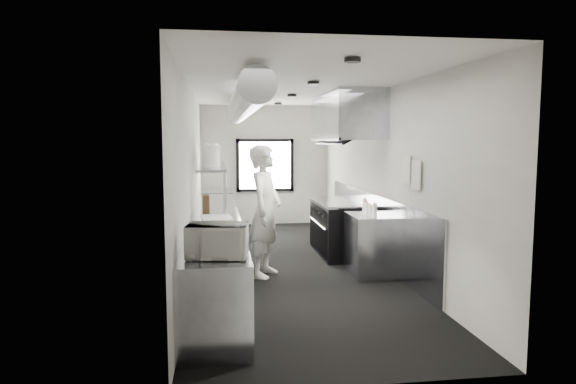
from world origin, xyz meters
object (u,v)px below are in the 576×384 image
object	(u,v)px
far_work_table	(216,211)
squeeze_bottle_a	(375,210)
prep_counter	(216,246)
plate_stack_d	(212,153)
plate_stack_b	(212,155)
range	(341,227)
squeeze_bottle_b	(370,211)
plate_stack_a	(210,158)
plate_stack_c	(212,155)
microwave	(217,241)
deli_tub_b	(204,239)
exhaust_hood	(346,117)
cutting_board	(216,217)
squeeze_bottle_c	(367,209)
squeeze_bottle_e	(365,205)
knife_block	(206,202)
pass_shelf	(213,167)
bottle_station	(371,245)
line_cook	(265,211)
squeeze_bottle_d	(365,207)
deli_tub_a	(198,240)

from	to	relation	value
far_work_table	squeeze_bottle_a	distance (m)	4.76
prep_counter	squeeze_bottle_a	xyz separation A→B (m)	(2.26, -0.45, 0.55)
squeeze_bottle_a	plate_stack_d	bearing A→B (deg)	130.12
prep_counter	plate_stack_b	distance (m)	1.77
range	squeeze_bottle_b	size ratio (longest dim) A/B	9.25
plate_stack_a	plate_stack_c	xyz separation A→B (m)	(0.01, 0.97, 0.02)
microwave	deli_tub_b	xyz separation A→B (m)	(-0.14, 0.65, -0.10)
exhaust_hood	range	world-z (taller)	exhaust_hood
range	plate_stack_d	world-z (taller)	plate_stack_d
squeeze_bottle_b	exhaust_hood	bearing A→B (deg)	88.78
cutting_board	plate_stack_c	size ratio (longest dim) A/B	1.69
plate_stack_a	squeeze_bottle_c	world-z (taller)	plate_stack_a
cutting_board	squeeze_bottle_e	size ratio (longest dim) A/B	2.77
knife_block	squeeze_bottle_b	distance (m)	2.61
exhaust_hood	squeeze_bottle_c	xyz separation A→B (m)	(-0.02, -1.39, -1.40)
cutting_board	plate_stack_b	xyz separation A→B (m)	(-0.06, 1.41, 0.83)
cutting_board	squeeze_bottle_b	distance (m)	2.20
pass_shelf	plate_stack_b	bearing A→B (deg)	-89.59
bottle_station	far_work_table	xyz separation A→B (m)	(-2.30, 3.90, 0.00)
squeeze_bottle_a	squeeze_bottle_e	bearing A→B (deg)	87.26
range	squeeze_bottle_a	world-z (taller)	squeeze_bottle_a
prep_counter	line_cook	bearing A→B (deg)	-4.06
squeeze_bottle_c	microwave	bearing A→B (deg)	-132.38
squeeze_bottle_d	squeeze_bottle_e	bearing A→B (deg)	76.90
prep_counter	far_work_table	world-z (taller)	same
bottle_station	deli_tub_b	xyz separation A→B (m)	(-2.41, -1.74, 0.50)
microwave	cutting_board	world-z (taller)	microwave
deli_tub_b	cutting_board	distance (m)	1.73
plate_stack_d	bottle_station	bearing A→B (deg)	-46.61
deli_tub_a	squeeze_bottle_e	xyz separation A→B (m)	(2.46, 2.14, 0.05)
plate_stack_d	knife_block	bearing A→B (deg)	-93.06
far_work_table	line_cook	size ratio (longest dim) A/B	0.62
exhaust_hood	knife_block	bearing A→B (deg)	-168.85
squeeze_bottle_d	bottle_station	bearing A→B (deg)	-76.02
cutting_board	deli_tub_b	bearing A→B (deg)	-94.24
squeeze_bottle_c	bottle_station	bearing A→B (deg)	-10.03
cutting_board	knife_block	size ratio (longest dim) A/B	2.40
knife_block	plate_stack_a	xyz separation A→B (m)	(0.08, 0.05, 0.70)
cutting_board	squeeze_bottle_d	size ratio (longest dim) A/B	3.31
pass_shelf	squeeze_bottle_e	world-z (taller)	pass_shelf
knife_block	far_work_table	bearing A→B (deg)	80.74
exhaust_hood	plate_stack_a	xyz separation A→B (m)	(-2.31, -0.42, -0.68)
range	deli_tub_a	world-z (taller)	deli_tub_a
far_work_table	plate_stack_c	size ratio (longest dim) A/B	3.72
line_cook	cutting_board	xyz separation A→B (m)	(-0.71, -0.15, -0.05)
squeeze_bottle_b	squeeze_bottle_d	world-z (taller)	squeeze_bottle_b
pass_shelf	plate_stack_c	bearing A→B (deg)	92.39
cutting_board	squeeze_bottle_d	world-z (taller)	squeeze_bottle_d
plate_stack_d	squeeze_bottle_d	xyz separation A→B (m)	(2.32, -2.31, -0.77)
deli_tub_b	deli_tub_a	bearing A→B (deg)	-138.35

